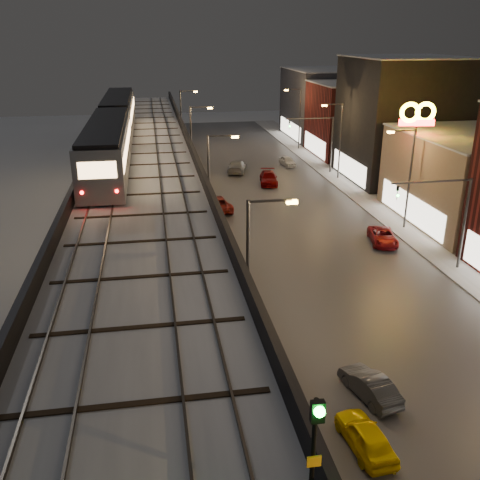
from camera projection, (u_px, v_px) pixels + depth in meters
road_surface at (291, 220)px, 50.71m from camera, size 17.00×120.00×0.06m
sidewalk_right at (390, 214)px, 52.24m from camera, size 4.00×120.00×0.14m
under_viaduct_pavement at (147, 228)px, 48.64m from camera, size 11.00×120.00×0.06m
elevated_viaduct at (143, 176)px, 43.72m from camera, size 9.00×100.00×6.30m
viaduct_trackbed at (142, 167)px, 43.55m from camera, size 8.40×100.00×0.32m
viaduct_parapet_streetside at (196, 159)px, 44.08m from camera, size 0.30×100.00×1.10m
viaduct_parapet_far at (87, 163)px, 42.74m from camera, size 0.30×100.00×1.10m
building_c at (475, 179)px, 49.03m from camera, size 12.20×15.20×8.16m
building_d at (402, 120)px, 62.66m from camera, size 12.20×13.20×14.16m
building_e at (357, 119)px, 76.25m from camera, size 12.20×12.20×10.16m
building_f at (326, 104)px, 88.95m from camera, size 12.20×16.20×11.16m
streetlight_left_1 at (253, 270)px, 27.38m from camera, size 2.57×0.28×9.00m
streetlight_left_2 at (212, 181)px, 43.94m from camera, size 2.57×0.28×9.00m
streetlight_right_2 at (407, 172)px, 46.57m from camera, size 2.56×0.28×9.00m
streetlight_left_3 at (194, 140)px, 60.49m from camera, size 2.57×0.28×9.00m
streetlight_right_3 at (338, 136)px, 63.13m from camera, size 2.56×0.28×9.00m
streetlight_left_4 at (183, 117)px, 77.04m from camera, size 2.57×0.28×9.00m
streetlight_right_4 at (298, 115)px, 79.68m from camera, size 2.56×0.28×9.00m
traffic_light_rig_a at (451, 213)px, 38.42m from camera, size 6.10×0.34×7.00m
traffic_light_rig_b at (323, 138)px, 66.01m from camera, size 6.10×0.34×7.00m
subway_train at (114, 127)px, 49.47m from camera, size 3.09×37.44×3.70m
rail_signal at (316, 432)px, 11.40m from camera, size 0.33×0.42×2.82m
car_taxi at (365, 437)px, 22.59m from camera, size 1.83×3.81×1.26m
car_near_white at (370, 386)px, 25.83m from camera, size 2.15×3.93×1.23m
car_mid_silver at (216, 204)px, 53.08m from camera, size 3.19×5.49×1.44m
car_mid_dark at (237, 167)px, 67.72m from camera, size 3.38×5.50×1.49m
car_onc_dark at (383, 237)px, 44.76m from camera, size 2.91×4.70×1.21m
car_onc_white at (269, 178)px, 62.45m from camera, size 2.70×5.08×1.40m
car_onc_red at (287, 162)px, 71.05m from camera, size 1.88×3.75×1.23m
sign_mcdonalds at (416, 124)px, 47.06m from camera, size 3.28×0.62×11.00m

